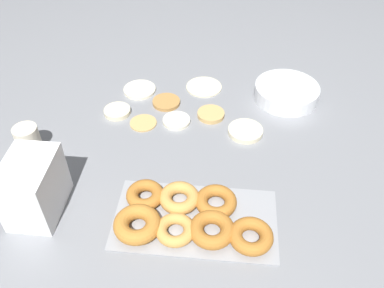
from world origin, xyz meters
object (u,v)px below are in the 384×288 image
Objects in this scene: pancake_3 at (204,86)px; pancake_5 at (211,114)px; pancake_2 at (166,102)px; donut_tray at (188,217)px; pancake_0 at (245,131)px; container_stack at (33,187)px; pancake_4 at (117,111)px; pancake_6 at (143,122)px; pancake_1 at (140,90)px; paper_cup at (28,140)px; pancake_7 at (176,121)px; batter_bowl at (286,92)px.

pancake_5 reaches higher than pancake_3.
pancake_2 is 0.47m from donut_tray.
container_stack is at bearing -146.34° from pancake_0.
pancake_6 is (0.09, -0.04, -0.00)m from pancake_4.
container_stack is at bearing -105.86° from pancake_1.
pancake_6 is (-0.17, -0.21, -0.00)m from pancake_3.
paper_cup is at bearing -167.28° from pancake_0.
paper_cup is at bearing -157.13° from pancake_7.
pancake_4 is 1.01× the size of pancake_6.
pancake_3 is 0.27m from batter_bowl.
pancake_6 is at bearing -164.35° from pancake_5.
pancake_2 is 0.15m from pancake_3.
batter_bowl is at bearing 55.09° from pancake_0.
pancake_3 is at bearing 32.78° from pancake_4.
pancake_2 is 0.16m from pancake_4.
donut_tray is at bearing -93.82° from pancake_5.
pancake_3 is at bearing 11.07° from pancake_1.
pancake_7 is 0.22× the size of donut_tray.
container_stack is at bearing -140.47° from batter_bowl.
pancake_5 is 0.41× the size of batter_bowl.
pancake_0 is 1.23× the size of pancake_5.
donut_tray is (0.12, -0.45, 0.01)m from pancake_2.
pancake_4 reaches higher than pancake_7.
pancake_3 is at bearing 57.09° from container_stack.
container_stack reaches higher than pancake_5.
paper_cup is (-0.20, -0.19, 0.03)m from pancake_4.
pancake_1 is at bearing 148.71° from pancake_2.
batter_bowl reaches higher than pancake_6.
pancake_1 is at bearing 155.90° from pancake_5.
pancake_3 is 0.30m from pancake_4.
pancake_4 is 0.28m from paper_cup.
donut_tray reaches higher than pancake_7.
pancake_2 is at bearing 104.70° from donut_tray.
pancake_5 is (-0.11, 0.07, -0.00)m from pancake_0.
pancake_4 reaches higher than pancake_3.
pancake_0 is at bearing -33.18° from pancake_5.
pancake_7 is 1.02× the size of paper_cup.
pancake_6 is 0.47m from batter_bowl.
container_stack is (-0.10, -0.38, 0.07)m from pancake_4.
pancake_6 is (-0.20, -0.06, -0.00)m from pancake_5.
container_stack is at bearing -118.40° from pancake_2.
pancake_6 is 0.40× the size of batter_bowl.
donut_tray reaches higher than pancake_2.
pancake_7 is at bearing -63.72° from pancake_2.
donut_tray is at bearing -67.08° from pancake_1.
batter_bowl is 1.30× the size of container_stack.
pancake_7 is 0.37m from donut_tray.
pancake_2 is at bearing -170.08° from batter_bowl.
pancake_0 and pancake_5 have the same top height.
pancake_7 is 0.37m from batter_bowl.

